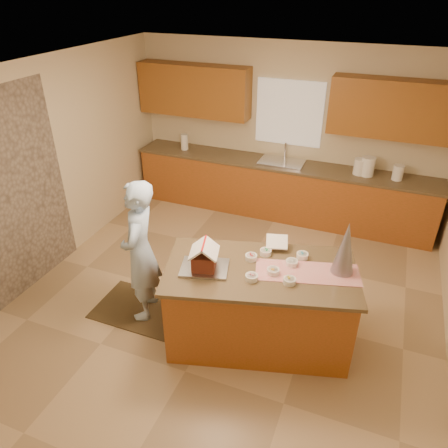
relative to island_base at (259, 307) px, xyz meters
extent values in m
plane|color=tan|center=(-0.54, 0.42, -0.45)|extent=(5.50, 5.50, 0.00)
plane|color=silver|center=(-0.54, 0.42, 2.25)|extent=(5.50, 5.50, 0.00)
plane|color=beige|center=(-0.54, 3.17, 0.90)|extent=(5.50, 5.50, 0.00)
plane|color=beige|center=(-0.54, -2.33, 0.90)|extent=(5.50, 5.50, 0.00)
plane|color=beige|center=(-3.04, 0.42, 0.90)|extent=(5.50, 5.50, 0.00)
cube|color=white|center=(-0.54, 3.14, 1.20)|extent=(1.05, 0.03, 1.00)
cube|color=#A04B21|center=(-0.54, 2.87, -0.01)|extent=(4.80, 0.60, 0.88)
cube|color=brown|center=(-0.54, 2.87, 0.45)|extent=(4.85, 0.63, 0.04)
cube|color=#9E4F22|center=(-2.09, 2.99, 1.45)|extent=(1.85, 0.35, 0.80)
cube|color=#9E4F22|center=(1.01, 2.99, 1.45)|extent=(1.85, 0.35, 0.80)
cube|color=silver|center=(-0.54, 2.87, 0.44)|extent=(0.70, 0.45, 0.12)
cylinder|color=silver|center=(-0.54, 3.05, 0.61)|extent=(0.03, 0.03, 0.28)
cube|color=#A04B21|center=(0.00, 0.00, 0.00)|extent=(2.03, 1.38, 0.90)
cube|color=brown|center=(0.00, 0.00, 0.47)|extent=(2.13, 1.48, 0.04)
cube|color=#AC0C14|center=(0.45, 0.12, 0.50)|extent=(1.09, 0.63, 0.01)
cube|color=silver|center=(-0.53, -0.20, 0.51)|extent=(0.55, 0.46, 0.03)
cube|color=white|center=(0.05, 0.42, 0.59)|extent=(0.26, 0.23, 0.10)
cone|color=#A0A0AB|center=(0.76, 0.26, 0.78)|extent=(0.28, 0.28, 0.56)
cube|color=black|center=(-1.42, -0.06, -0.45)|extent=(1.15, 0.75, 0.01)
imported|color=#AFD1F9|center=(-1.37, -0.06, 0.41)|extent=(0.56, 0.71, 1.69)
cylinder|color=white|center=(0.64, 2.87, 0.59)|extent=(0.18, 0.18, 0.24)
cylinder|color=white|center=(0.76, 2.87, 0.61)|extent=(0.20, 0.20, 0.29)
cylinder|color=white|center=(1.18, 2.87, 0.58)|extent=(0.15, 0.15, 0.22)
cylinder|color=white|center=(-2.25, 2.87, 0.60)|extent=(0.12, 0.12, 0.26)
cube|color=#5E2718|center=(-0.53, -0.20, 0.60)|extent=(0.28, 0.30, 0.16)
cube|color=white|center=(-0.59, -0.22, 0.74)|extent=(0.22, 0.32, 0.13)
cube|color=white|center=(-0.47, -0.18, 0.74)|extent=(0.22, 0.32, 0.13)
cylinder|color=red|center=(-0.53, -0.20, 0.80)|extent=(0.10, 0.28, 0.02)
cylinder|color=#28AE66|center=(-0.03, 0.28, 0.52)|extent=(0.12, 0.12, 0.06)
cylinder|color=gold|center=(0.32, -0.11, 0.52)|extent=(0.12, 0.12, 0.06)
cylinder|color=pink|center=(-0.04, -0.19, 0.52)|extent=(0.12, 0.12, 0.06)
cylinder|color=red|center=(-0.15, 0.13, 0.52)|extent=(0.12, 0.12, 0.06)
cylinder|color=#FFAB28|center=(0.13, -0.02, 0.52)|extent=(0.12, 0.12, 0.06)
cylinder|color=#36A0CA|center=(0.34, 0.35, 0.52)|extent=(0.12, 0.12, 0.06)
cylinder|color=silver|center=(0.27, 0.19, 0.52)|extent=(0.12, 0.12, 0.06)
camera|label=1|loc=(0.92, -3.36, 3.05)|focal=34.21mm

